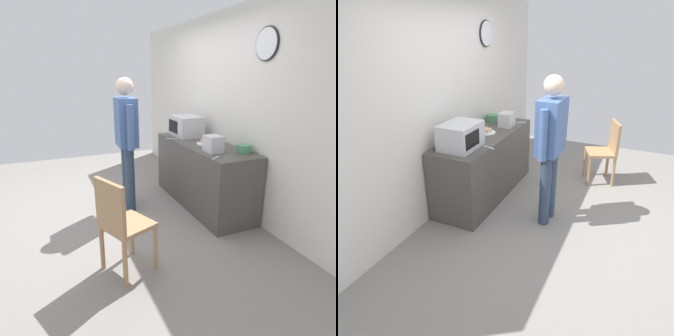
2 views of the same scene
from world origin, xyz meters
TOP-DOWN VIEW (x-y plane):
  - ground_plane at (0.00, 0.00)m, footprint 6.00×6.00m
  - back_wall at (0.00, 1.60)m, footprint 5.40×0.13m
  - kitchen_counter at (0.29, 1.22)m, footprint 1.84×0.62m
  - microwave at (-0.27, 1.23)m, footprint 0.50×0.39m
  - sandwich_plate at (0.35, 1.22)m, footprint 0.25×0.25m
  - salad_bowl at (0.91, 1.42)m, footprint 0.18×0.18m
  - toaster at (0.74, 1.09)m, footprint 0.22×0.18m
  - fork_utensil at (0.99, 0.98)m, footprint 0.11×0.15m
  - spoon_utensil at (-0.14, 0.94)m, footprint 0.07×0.17m
  - person_standing at (0.00, 0.22)m, footprint 0.59×0.26m
  - wooden_chair at (1.39, -0.24)m, footprint 0.52×0.52m

SIDE VIEW (x-z plane):
  - ground_plane at x=0.00m, z-range 0.00..0.00m
  - kitchen_counter at x=0.29m, z-range 0.00..0.89m
  - wooden_chair at x=1.39m, z-range 0.05..0.99m
  - fork_utensil at x=0.99m, z-range 0.89..0.90m
  - spoon_utensil at x=-0.14m, z-range 0.89..0.90m
  - sandwich_plate at x=0.35m, z-range 0.88..0.94m
  - salad_bowl at x=0.91m, z-range 0.89..0.99m
  - toaster at x=0.74m, z-range 0.89..1.09m
  - person_standing at x=0.00m, z-range 0.15..1.91m
  - microwave at x=-0.27m, z-range 0.89..1.19m
  - back_wall at x=0.00m, z-range 0.00..2.60m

